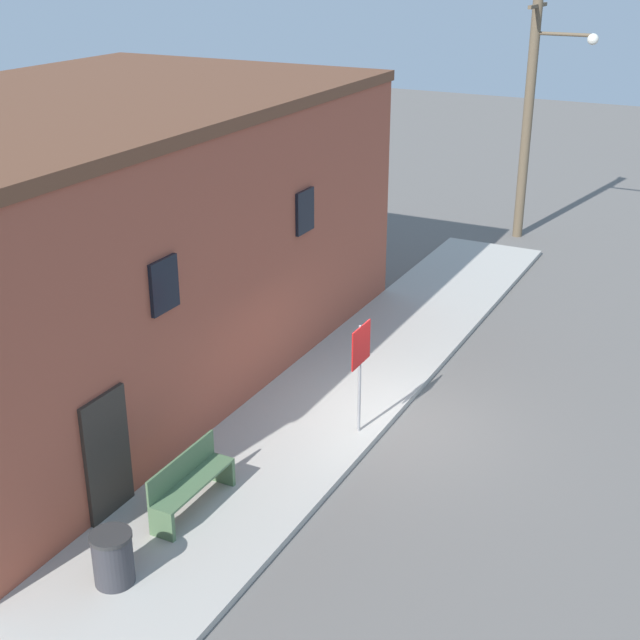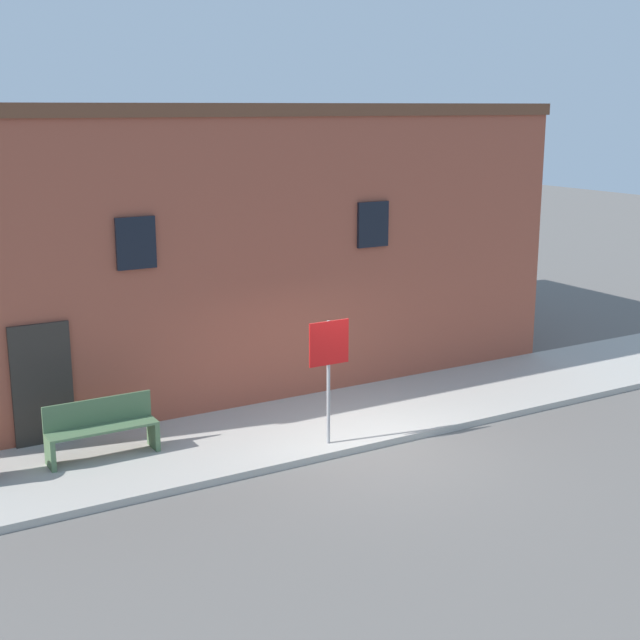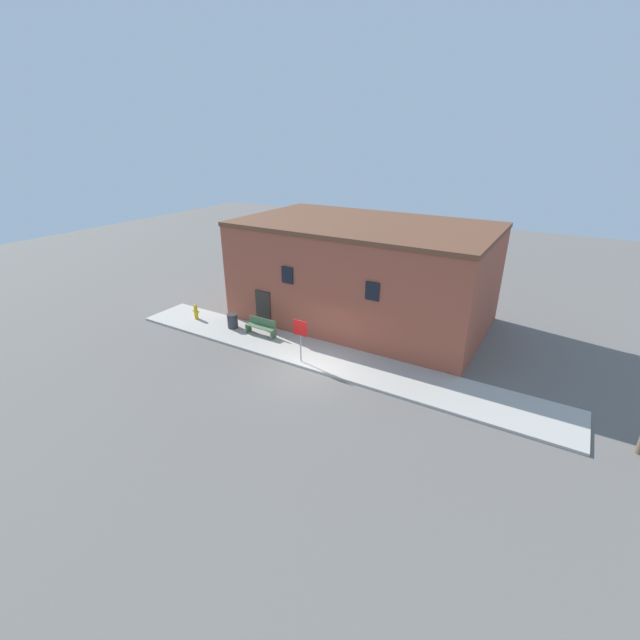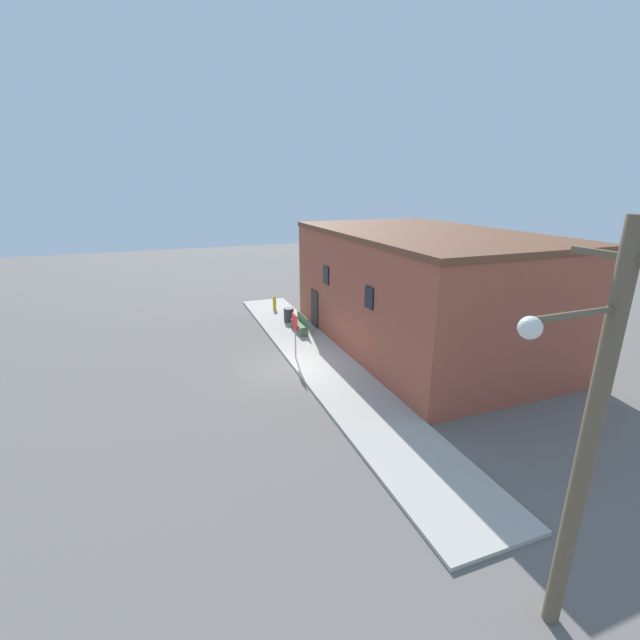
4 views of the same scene
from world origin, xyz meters
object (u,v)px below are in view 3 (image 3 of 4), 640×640
object	(u,v)px
fire_hydrant	(196,312)
trash_bin	(233,321)
stop_sign	(300,333)
bench	(261,327)

from	to	relation	value
fire_hydrant	trash_bin	xyz separation A→B (m)	(2.73, 0.14, -0.03)
trash_bin	stop_sign	bearing A→B (deg)	-13.48
stop_sign	bench	xyz separation A→B (m)	(-3.47, 1.38, -1.03)
bench	trash_bin	world-z (taller)	bench
fire_hydrant	bench	bearing A→B (deg)	2.54
stop_sign	trash_bin	distance (m)	5.72
bench	stop_sign	bearing A→B (deg)	-21.66
stop_sign	trash_bin	world-z (taller)	stop_sign
stop_sign	bench	distance (m)	3.88
stop_sign	fire_hydrant	bearing A→B (deg)	171.86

